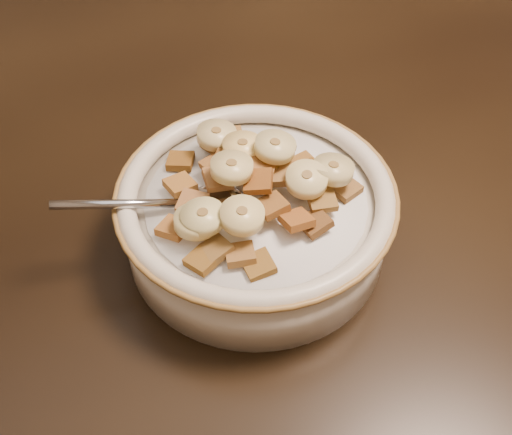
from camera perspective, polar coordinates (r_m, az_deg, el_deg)
name	(u,v)px	position (r m, az deg, el deg)	size (l,w,h in m)	color
table	(303,135)	(0.65, 4.19, 7.37)	(1.40, 0.90, 0.04)	black
chair	(160,116)	(1.18, -8.53, 8.94)	(0.37, 0.37, 0.84)	black
cereal_bowl	(256,222)	(0.50, 0.00, -0.43)	(0.20, 0.20, 0.05)	beige
milk	(256,201)	(0.48, 0.00, 1.50)	(0.17, 0.17, 0.00)	white
spoon	(213,202)	(0.48, -3.83, 1.35)	(0.04, 0.05, 0.01)	#AAAFB8
cereal_square_0	(269,147)	(0.51, 1.17, 6.31)	(0.02, 0.02, 0.01)	brown
cereal_square_1	(261,167)	(0.48, 0.49, 4.53)	(0.02, 0.02, 0.01)	#9D5B2F
cereal_square_2	(215,250)	(0.44, -3.64, -2.87)	(0.02, 0.02, 0.01)	brown
cereal_square_3	(304,165)	(0.50, 4.28, 4.67)	(0.02, 0.02, 0.01)	brown
cereal_square_4	(272,206)	(0.46, 1.42, 1.06)	(0.02, 0.02, 0.01)	#955522
cereal_square_5	(279,148)	(0.51, 2.06, 6.16)	(0.02, 0.02, 0.01)	brown
cereal_square_6	(240,254)	(0.44, -1.41, -3.29)	(0.02, 0.02, 0.01)	olive
cereal_square_7	(315,223)	(0.46, 5.27, -0.48)	(0.02, 0.02, 0.01)	brown
cereal_square_8	(230,135)	(0.53, -2.29, 7.31)	(0.02, 0.02, 0.01)	olive
cereal_square_9	(174,228)	(0.46, -7.33, -0.92)	(0.02, 0.02, 0.01)	olive
cereal_square_10	(245,152)	(0.51, -1.00, 5.82)	(0.02, 0.02, 0.01)	brown
cereal_square_11	(296,220)	(0.45, 3.61, -0.21)	(0.02, 0.02, 0.01)	brown
cereal_square_12	(230,151)	(0.51, -2.33, 5.96)	(0.02, 0.02, 0.01)	brown
cereal_square_13	(264,167)	(0.48, 0.74, 4.53)	(0.02, 0.02, 0.01)	brown
cereal_square_14	(308,173)	(0.49, 4.68, 4.01)	(0.02, 0.02, 0.01)	brown
cereal_square_15	(345,188)	(0.49, 7.93, 2.59)	(0.02, 0.02, 0.01)	brown
cereal_square_16	(216,143)	(0.53, -3.61, 6.65)	(0.02, 0.02, 0.01)	brown
cereal_square_17	(192,203)	(0.47, -5.67, 1.27)	(0.02, 0.02, 0.01)	brown
cereal_square_18	(203,260)	(0.44, -4.75, -3.76)	(0.02, 0.02, 0.01)	brown
cereal_square_19	(216,144)	(0.52, -3.54, 6.52)	(0.02, 0.02, 0.01)	brown
cereal_square_20	(322,200)	(0.47, 5.89, 1.57)	(0.02, 0.02, 0.01)	brown
cereal_square_21	(194,223)	(0.46, -5.54, -0.50)	(0.02, 0.02, 0.01)	#915B29
cereal_square_22	(180,185)	(0.49, -6.76, 2.91)	(0.02, 0.02, 0.01)	brown
cereal_square_23	(258,168)	(0.48, 0.14, 4.43)	(0.02, 0.02, 0.01)	brown
cereal_square_24	(180,161)	(0.51, -6.74, 5.01)	(0.02, 0.02, 0.01)	brown
cereal_square_25	(258,181)	(0.46, 0.21, 3.23)	(0.02, 0.02, 0.01)	brown
cereal_square_26	(307,182)	(0.48, 4.58, 3.18)	(0.02, 0.02, 0.01)	brown
cereal_square_27	(258,265)	(0.44, 0.21, -4.24)	(0.02, 0.02, 0.01)	brown
cereal_square_28	(218,179)	(0.48, -3.40, 3.47)	(0.02, 0.02, 0.01)	brown
cereal_square_29	(216,164)	(0.49, -3.57, 4.78)	(0.02, 0.02, 0.01)	#99632B
cereal_square_30	(226,163)	(0.49, -2.69, 4.82)	(0.02, 0.02, 0.01)	brown
cereal_square_31	(282,174)	(0.48, 2.34, 3.85)	(0.02, 0.02, 0.01)	olive
banana_slice_0	(307,179)	(0.47, 4.53, 3.41)	(0.03, 0.03, 0.01)	#FFEC9B
banana_slice_1	(232,168)	(0.46, -2.17, 4.45)	(0.03, 0.03, 0.01)	#CEB67C
banana_slice_2	(275,147)	(0.48, 1.70, 6.30)	(0.03, 0.03, 0.01)	#ECDF86
banana_slice_3	(196,221)	(0.45, -5.36, -0.34)	(0.03, 0.03, 0.01)	#E1D285
banana_slice_4	(242,216)	(0.44, -1.24, 0.18)	(0.03, 0.03, 0.01)	#DECD78
banana_slice_5	(333,169)	(0.48, 6.87, 4.26)	(0.03, 0.03, 0.01)	#CCC37A
banana_slice_6	(243,147)	(0.49, -1.19, 6.29)	(0.03, 0.03, 0.01)	#FFD77D
banana_slice_7	(203,217)	(0.44, -4.73, 0.05)	(0.03, 0.03, 0.01)	#D1C372
banana_slice_8	(217,135)	(0.50, -3.52, 7.33)	(0.03, 0.03, 0.01)	#D2C884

